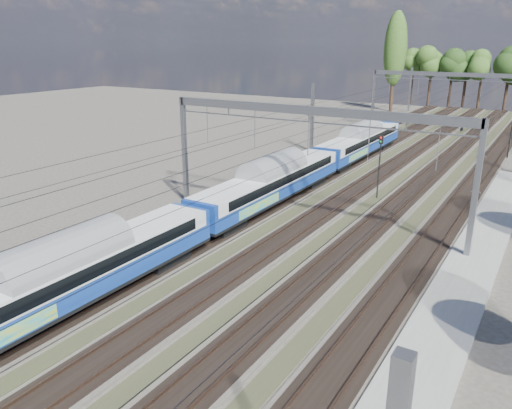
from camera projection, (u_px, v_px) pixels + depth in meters
The scene contains 8 objects.
track_bed at pixel (372, 180), 49.95m from camera, with size 21.00×130.00×0.34m.
platform at pixel (439, 332), 23.72m from camera, with size 3.00×70.00×0.30m, color gray.
catenary at pixel (403, 109), 54.05m from camera, with size 25.65×130.00×9.00m.
poplar at pixel (395, 49), 96.41m from camera, with size 4.40×4.40×19.04m.
emu_train at pixel (270, 178), 41.22m from camera, with size 2.97×62.84×4.34m.
worker at pixel (462, 127), 76.19m from camera, with size 0.67×0.44×1.83m, color black.
signal_near at pixel (380, 159), 43.42m from camera, with size 0.38×0.34×5.63m.
signal_far at pixel (512, 125), 58.16m from camera, with size 0.46×0.42×6.38m.
Camera 1 is at (15.37, -2.16, 13.32)m, focal length 35.00 mm.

